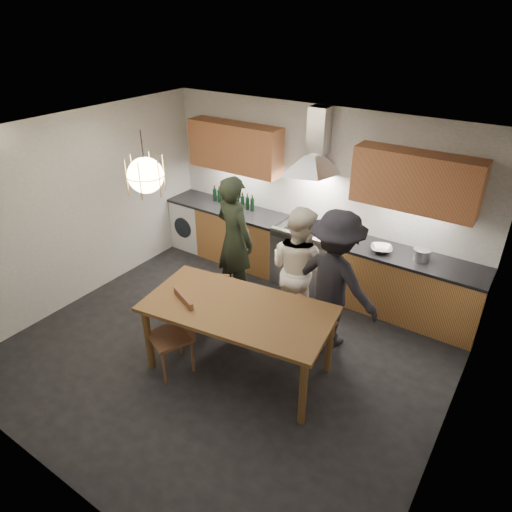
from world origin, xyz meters
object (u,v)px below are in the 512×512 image
Objects in this scene: person_left at (235,239)px; wine_bottles at (233,198)px; chair_back_left at (218,293)px; dining_table at (238,315)px; person_mid at (298,268)px; person_right at (335,281)px; chair_front at (177,328)px; mixing_bowl at (381,249)px; stock_pot at (421,255)px.

person_left is 1.24m from wine_bottles.
person_left is (-0.22, 0.68, 0.44)m from chair_back_left.
person_mid is (0.10, 1.16, 0.06)m from dining_table.
dining_table is 1.25m from person_right.
chair_front is (-0.61, -0.34, -0.22)m from dining_table.
person_mid is at bearing 76.81° from dining_table.
person_right is (1.26, 1.40, 0.34)m from chair_front.
person_mid is 1.17m from mixing_bowl.
wine_bottles is (-1.81, 1.07, 0.20)m from person_mid.
dining_table is 2.23m from mixing_bowl.
person_left is at bearing 1.69° from person_right.
chair_front is 0.53× the size of person_left.
wine_bottles is at bearing -84.56° from chair_back_left.
person_left reaches higher than stock_pot.
dining_table is 7.73× the size of mixing_bowl.
person_left is (-0.96, 1.25, 0.14)m from dining_table.
mixing_bowl is at bearing -141.15° from person_left.
mixing_bowl reaches higher than dining_table.
chair_back_left is 0.85× the size of chair_front.
person_left reaches higher than chair_front.
chair_front is at bearing 117.15° from person_left.
person_mid is at bearing -30.56° from wine_bottles.
chair_back_left is 2.66m from stock_pot.
chair_back_left is 0.45× the size of person_left.
person_right is 2.20× the size of wine_bottles.
person_right is at bearing -123.47° from stock_pot.
chair_front is at bearing 73.98° from chair_back_left.
person_left is 8.60× the size of stock_pot.
person_left reaches higher than person_mid.
chair_back_left is 3.87× the size of stock_pot.
wine_bottles is at bearing -38.03° from person_left.
stock_pot is at bearing -144.70° from person_left.
person_mid reaches higher than dining_table.
chair_front is at bearing -66.87° from wine_bottles.
chair_back_left is at bearing 121.98° from chair_front.
chair_back_left is 0.84m from person_left.
stock_pot reaches higher than chair_front.
chair_front reaches higher than dining_table.
chair_front is 2.84m from wine_bottles.
mixing_bowl is at bearing 59.44° from dining_table.
mixing_bowl is (1.59, 1.50, 0.47)m from chair_back_left.
stock_pot is at bearing 74.92° from chair_front.
dining_table is at bearing -122.55° from stock_pot.
wine_bottles is at bearing 176.20° from mixing_bowl.
dining_table is at bearing -52.58° from wine_bottles.
chair_back_left is 0.49× the size of person_mid.
person_right reaches higher than chair_back_left.
person_left is 1.98m from mixing_bowl.
dining_table is 2.67× the size of chair_back_left.
dining_table is 10.34× the size of stock_pot.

